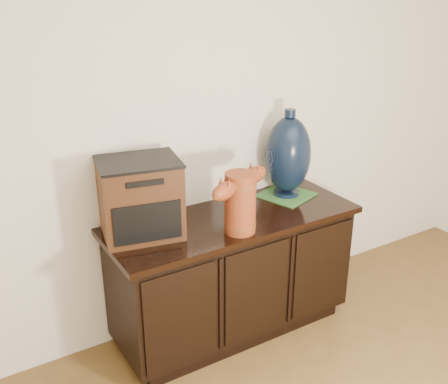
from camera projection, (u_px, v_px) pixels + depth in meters
sideboard at (233, 274)px, 3.09m from camera, size 1.46×0.56×0.75m
terracotta_vessel at (240, 199)px, 2.72m from camera, size 0.45×0.26×0.33m
tv_radio at (140, 198)px, 2.68m from camera, size 0.46×0.40×0.41m
green_mat at (286, 195)px, 3.24m from camera, size 0.36×0.36×0.01m
lamp_base at (288, 155)px, 3.14m from camera, size 0.35×0.35×0.53m
spray_can at (178, 205)px, 2.87m from camera, size 0.07×0.07×0.20m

